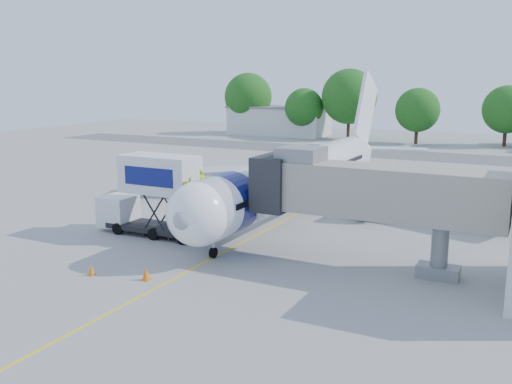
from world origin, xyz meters
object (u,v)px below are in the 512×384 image
at_px(ground_tug, 45,292).
at_px(jet_bridge, 359,191).
at_px(catering_hiloader, 152,195).
at_px(aircraft, 302,175).

bearing_deg(ground_tug, jet_bridge, 67.60).
bearing_deg(jet_bridge, catering_hiloader, -179.99).
height_order(catering_hiloader, ground_tug, catering_hiloader).
bearing_deg(catering_hiloader, ground_tug, -75.93).
distance_m(catering_hiloader, ground_tug, 12.85).
distance_m(aircraft, catering_hiloader, 12.77).
xyz_separation_m(catering_hiloader, ground_tug, (3.08, -12.30, -2.05)).
height_order(jet_bridge, catering_hiloader, jet_bridge).
relative_size(jet_bridge, ground_tug, 3.71).
bearing_deg(aircraft, catering_hiloader, -119.41).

